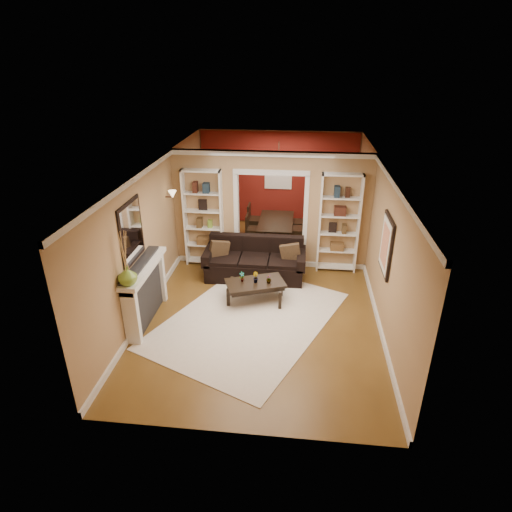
# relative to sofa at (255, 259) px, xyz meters

# --- Properties ---
(floor) EXTENTS (8.00, 8.00, 0.00)m
(floor) POSITION_rel_sofa_xyz_m (0.29, -0.45, -0.44)
(floor) COLOR brown
(floor) RESTS_ON ground
(ceiling) EXTENTS (8.00, 8.00, 0.00)m
(ceiling) POSITION_rel_sofa_xyz_m (0.29, -0.45, 2.26)
(ceiling) COLOR white
(ceiling) RESTS_ON ground
(wall_back) EXTENTS (8.00, 0.00, 8.00)m
(wall_back) POSITION_rel_sofa_xyz_m (0.29, 3.55, 0.91)
(wall_back) COLOR tan
(wall_back) RESTS_ON ground
(wall_front) EXTENTS (8.00, 0.00, 8.00)m
(wall_front) POSITION_rel_sofa_xyz_m (0.29, -4.45, 0.91)
(wall_front) COLOR tan
(wall_front) RESTS_ON ground
(wall_left) EXTENTS (0.00, 8.00, 8.00)m
(wall_left) POSITION_rel_sofa_xyz_m (-1.96, -0.45, 0.91)
(wall_left) COLOR tan
(wall_left) RESTS_ON ground
(wall_right) EXTENTS (0.00, 8.00, 8.00)m
(wall_right) POSITION_rel_sofa_xyz_m (2.54, -0.45, 0.91)
(wall_right) COLOR tan
(wall_right) RESTS_ON ground
(partition_wall) EXTENTS (4.50, 0.15, 2.70)m
(partition_wall) POSITION_rel_sofa_xyz_m (0.29, 0.75, 0.91)
(partition_wall) COLOR tan
(partition_wall) RESTS_ON floor
(red_back_panel) EXTENTS (4.44, 0.04, 2.64)m
(red_back_panel) POSITION_rel_sofa_xyz_m (0.29, 3.52, 0.88)
(red_back_panel) COLOR maroon
(red_back_panel) RESTS_ON floor
(dining_window) EXTENTS (0.78, 0.03, 0.98)m
(dining_window) POSITION_rel_sofa_xyz_m (0.29, 3.48, 1.11)
(dining_window) COLOR #8CA5CC
(dining_window) RESTS_ON wall_back
(area_rug) EXTENTS (3.95, 4.49, 0.01)m
(area_rug) POSITION_rel_sofa_xyz_m (0.08, -1.74, -0.43)
(area_rug) COLOR silver
(area_rug) RESTS_ON floor
(sofa) EXTENTS (2.25, 0.97, 0.88)m
(sofa) POSITION_rel_sofa_xyz_m (0.00, 0.00, 0.00)
(sofa) COLOR black
(sofa) RESTS_ON floor
(pillow_left) EXTENTS (0.43, 0.30, 0.42)m
(pillow_left) POSITION_rel_sofa_xyz_m (-0.80, -0.02, 0.20)
(pillow_left) COLOR #523B23
(pillow_left) RESTS_ON sofa
(pillow_right) EXTENTS (0.43, 0.14, 0.43)m
(pillow_right) POSITION_rel_sofa_xyz_m (0.80, -0.02, 0.20)
(pillow_right) COLOR #523B23
(pillow_right) RESTS_ON sofa
(coffee_table) EXTENTS (1.30, 0.99, 0.44)m
(coffee_table) POSITION_rel_sofa_xyz_m (0.13, -1.05, -0.22)
(coffee_table) COLOR black
(coffee_table) RESTS_ON floor
(plant_left) EXTENTS (0.13, 0.13, 0.21)m
(plant_left) POSITION_rel_sofa_xyz_m (-0.14, -1.05, 0.10)
(plant_left) COLOR #336626
(plant_left) RESTS_ON coffee_table
(plant_center) EXTENTS (0.15, 0.15, 0.22)m
(plant_center) POSITION_rel_sofa_xyz_m (0.13, -1.05, 0.11)
(plant_center) COLOR #336626
(plant_center) RESTS_ON coffee_table
(plant_right) EXTENTS (0.11, 0.11, 0.18)m
(plant_right) POSITION_rel_sofa_xyz_m (0.40, -1.05, 0.09)
(plant_right) COLOR #336626
(plant_right) RESTS_ON coffee_table
(bookshelf_left) EXTENTS (0.90, 0.30, 2.30)m
(bookshelf_left) POSITION_rel_sofa_xyz_m (-1.26, 0.58, 0.71)
(bookshelf_left) COLOR white
(bookshelf_left) RESTS_ON floor
(bookshelf_right) EXTENTS (0.90, 0.30, 2.30)m
(bookshelf_right) POSITION_rel_sofa_xyz_m (1.84, 0.58, 0.71)
(bookshelf_right) COLOR white
(bookshelf_right) RESTS_ON floor
(fireplace) EXTENTS (0.32, 1.70, 1.16)m
(fireplace) POSITION_rel_sofa_xyz_m (-1.80, -1.95, 0.14)
(fireplace) COLOR white
(fireplace) RESTS_ON floor
(vase) EXTENTS (0.39, 0.39, 0.33)m
(vase) POSITION_rel_sofa_xyz_m (-1.80, -2.65, 0.88)
(vase) COLOR olive
(vase) RESTS_ON fireplace
(mirror) EXTENTS (0.03, 0.95, 1.10)m
(mirror) POSITION_rel_sofa_xyz_m (-1.94, -1.95, 1.36)
(mirror) COLOR silver
(mirror) RESTS_ON wall_left
(wall_sconce) EXTENTS (0.18, 0.18, 0.22)m
(wall_sconce) POSITION_rel_sofa_xyz_m (-1.86, 0.10, 1.39)
(wall_sconce) COLOR #FFE0A5
(wall_sconce) RESTS_ON wall_left
(framed_art) EXTENTS (0.04, 0.85, 1.05)m
(framed_art) POSITION_rel_sofa_xyz_m (2.50, -1.45, 1.11)
(framed_art) COLOR black
(framed_art) RESTS_ON wall_right
(dining_table) EXTENTS (1.63, 0.91, 0.57)m
(dining_table) POSITION_rel_sofa_xyz_m (0.36, 2.17, -0.15)
(dining_table) COLOR black
(dining_table) RESTS_ON floor
(dining_chair_nw) EXTENTS (0.44, 0.44, 0.83)m
(dining_chair_nw) POSITION_rel_sofa_xyz_m (-0.19, 1.87, -0.02)
(dining_chair_nw) COLOR black
(dining_chair_nw) RESTS_ON floor
(dining_chair_ne) EXTENTS (0.57, 0.57, 0.92)m
(dining_chair_ne) POSITION_rel_sofa_xyz_m (0.91, 1.87, 0.02)
(dining_chair_ne) COLOR black
(dining_chair_ne) RESTS_ON floor
(dining_chair_sw) EXTENTS (0.52, 0.52, 0.92)m
(dining_chair_sw) POSITION_rel_sofa_xyz_m (-0.19, 2.47, 0.02)
(dining_chair_sw) COLOR black
(dining_chair_sw) RESTS_ON floor
(dining_chair_se) EXTENTS (0.46, 0.46, 0.87)m
(dining_chair_se) POSITION_rel_sofa_xyz_m (0.91, 2.47, -0.01)
(dining_chair_se) COLOR black
(dining_chair_se) RESTS_ON floor
(chandelier) EXTENTS (0.50, 0.50, 0.30)m
(chandelier) POSITION_rel_sofa_xyz_m (0.29, 2.25, 1.58)
(chandelier) COLOR #3E261C
(chandelier) RESTS_ON ceiling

